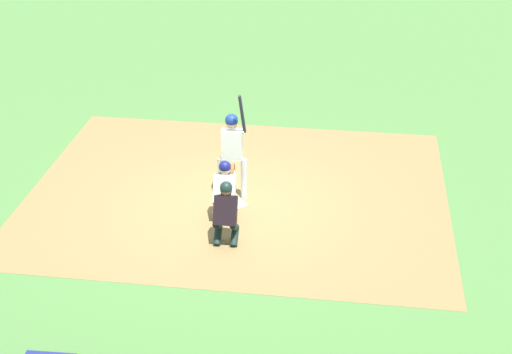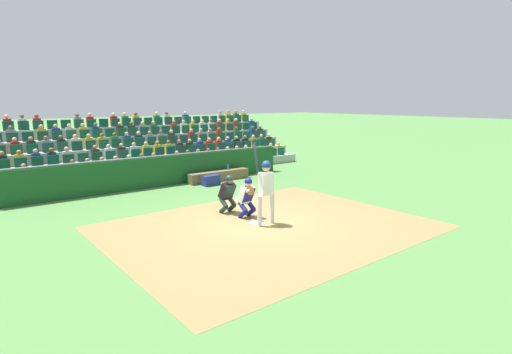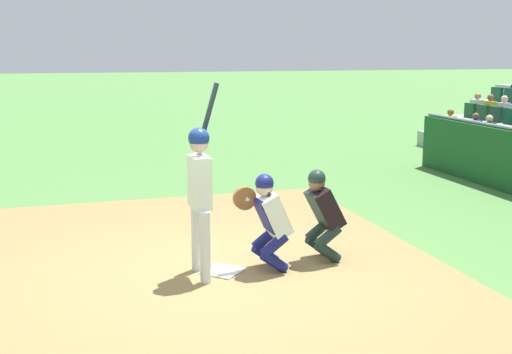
# 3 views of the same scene
# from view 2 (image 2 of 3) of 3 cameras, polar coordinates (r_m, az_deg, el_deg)

# --- Properties ---
(ground_plane) EXTENTS (160.00, 160.00, 0.00)m
(ground_plane) POSITION_cam_2_polar(r_m,az_deg,el_deg) (11.98, 0.24, -6.51)
(ground_plane) COLOR #4E813F
(infield_dirt_patch) EXTENTS (8.87, 7.00, 0.01)m
(infield_dirt_patch) POSITION_cam_2_polar(r_m,az_deg,el_deg) (11.60, 1.77, -7.07)
(infield_dirt_patch) COLOR olive
(infield_dirt_patch) RESTS_ON ground_plane
(home_plate_marker) EXTENTS (0.62, 0.62, 0.02)m
(home_plate_marker) POSITION_cam_2_polar(r_m,az_deg,el_deg) (11.97, 0.24, -6.44)
(home_plate_marker) COLOR white
(home_plate_marker) RESTS_ON infield_dirt_patch
(batter_at_plate) EXTENTS (0.62, 0.45, 2.42)m
(batter_at_plate) POSITION_cam_2_polar(r_m,az_deg,el_deg) (11.49, 1.38, -1.11)
(batter_at_plate) COLOR silver
(batter_at_plate) RESTS_ON ground_plane
(catcher_crouching) EXTENTS (0.48, 0.73, 1.29)m
(catcher_crouching) POSITION_cam_2_polar(r_m,az_deg,el_deg) (12.27, -1.28, -2.62)
(catcher_crouching) COLOR navy
(catcher_crouching) RESTS_ON ground_plane
(home_plate_umpire) EXTENTS (0.47, 0.49, 1.27)m
(home_plate_umpire) POSITION_cam_2_polar(r_m,az_deg,el_deg) (12.84, -4.02, -2.15)
(home_plate_umpire) COLOR #1A2D28
(home_plate_umpire) RESTS_ON ground_plane
(dugout_wall) EXTENTS (12.13, 0.24, 1.32)m
(dugout_wall) POSITION_cam_2_polar(r_m,az_deg,el_deg) (17.39, -13.28, 0.81)
(dugout_wall) COLOR #154C1F
(dugout_wall) RESTS_ON ground_plane
(dugout_bench) EXTENTS (2.99, 0.40, 0.44)m
(dugout_bench) POSITION_cam_2_polar(r_m,az_deg,el_deg) (18.17, -5.25, 0.15)
(dugout_bench) COLOR brown
(dugout_bench) RESTS_ON ground_plane
(water_bottle_on_bench) EXTENTS (0.07, 0.07, 0.24)m
(water_bottle_on_bench) POSITION_cam_2_polar(r_m,az_deg,el_deg) (18.48, -4.01, 1.43)
(water_bottle_on_bench) COLOR blue
(water_bottle_on_bench) RESTS_ON dugout_bench
(equipment_duffel_bag) EXTENTS (0.78, 0.40, 0.43)m
(equipment_duffel_bag) POSITION_cam_2_polar(r_m,az_deg,el_deg) (17.23, -6.40, -0.47)
(equipment_duffel_bag) COLOR navy
(equipment_duffel_bag) RESTS_ON ground_plane
(bleacher_stand) EXTENTS (18.40, 4.37, 2.95)m
(bleacher_stand) POSITION_cam_2_polar(r_m,az_deg,el_deg) (21.30, -18.12, 3.01)
(bleacher_stand) COLOR #94A898
(bleacher_stand) RESTS_ON ground_plane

